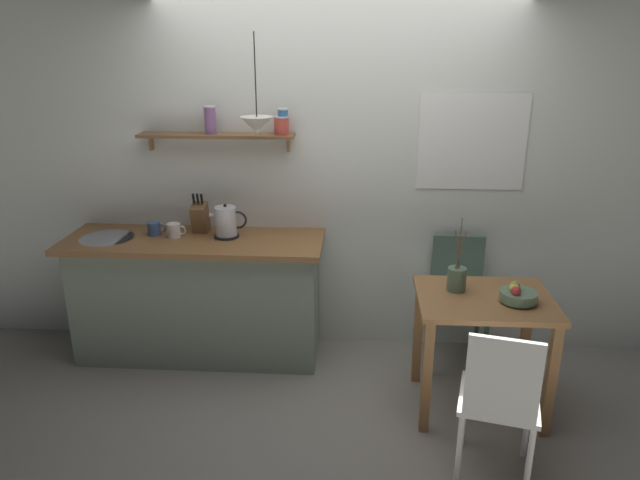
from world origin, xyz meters
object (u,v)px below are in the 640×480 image
object	(u,v)px
coffee_mug_by_sink	(154,229)
fruit_bowl	(518,295)
twig_vase	(457,278)
coffee_mug_spare	(174,230)
dining_table	(483,319)
dining_chair_near	(500,398)
electric_kettle	(226,222)
dining_chair_far	(457,294)
knife_block	(200,217)
pendant_lamp	(257,124)

from	to	relation	value
coffee_mug_by_sink	fruit_bowl	bearing A→B (deg)	-15.24
twig_vase	coffee_mug_spare	xyz separation A→B (m)	(-1.92, 0.46, 0.12)
dining_table	dining_chair_near	xyz separation A→B (m)	(-0.04, -0.68, -0.10)
dining_table	coffee_mug_spare	world-z (taller)	coffee_mug_spare
twig_vase	coffee_mug_by_sink	xyz separation A→B (m)	(-2.07, 0.50, 0.12)
dining_table	electric_kettle	size ratio (longest dim) A/B	3.08
dining_chair_far	twig_vase	xyz separation A→B (m)	(-0.11, -0.53, 0.34)
electric_kettle	knife_block	world-z (taller)	knife_block
dining_table	pendant_lamp	world-z (taller)	pendant_lamp
pendant_lamp	dining_table	bearing A→B (deg)	-17.80
fruit_bowl	dining_chair_far	bearing A→B (deg)	108.23
twig_vase	coffee_mug_by_sink	world-z (taller)	twig_vase
electric_kettle	coffee_mug_spare	world-z (taller)	electric_kettle
dining_chair_far	twig_vase	world-z (taller)	twig_vase
dining_table	coffee_mug_spare	distance (m)	2.18
twig_vase	coffee_mug_spare	bearing A→B (deg)	166.40
coffee_mug_by_sink	knife_block	bearing A→B (deg)	14.43
electric_kettle	pendant_lamp	bearing A→B (deg)	-23.68
dining_chair_near	coffee_mug_spare	xyz separation A→B (m)	(-2.04, 1.24, 0.46)
dining_chair_far	pendant_lamp	xyz separation A→B (m)	(-1.39, -0.16, 1.23)
coffee_mug_spare	pendant_lamp	xyz separation A→B (m)	(0.63, -0.09, 0.76)
fruit_bowl	pendant_lamp	distance (m)	1.93
knife_block	coffee_mug_spare	bearing A→B (deg)	-143.16
dining_chair_far	fruit_bowl	bearing A→B (deg)	-71.77
knife_block	pendant_lamp	size ratio (longest dim) A/B	0.48
knife_block	pendant_lamp	bearing A→B (deg)	-23.99
dining_table	dining_chair_near	world-z (taller)	dining_chair_near
dining_chair_far	coffee_mug_by_sink	bearing A→B (deg)	-179.25
twig_vase	knife_block	xyz separation A→B (m)	(-1.76, 0.58, 0.19)
dining_chair_far	fruit_bowl	world-z (taller)	dining_chair_far
coffee_mug_spare	pendant_lamp	bearing A→B (deg)	-8.28
dining_chair_near	pendant_lamp	bearing A→B (deg)	140.80
fruit_bowl	coffee_mug_by_sink	world-z (taller)	coffee_mug_by_sink
coffee_mug_spare	electric_kettle	bearing A→B (deg)	3.47
dining_table	pendant_lamp	xyz separation A→B (m)	(-1.45, 0.46, 1.11)
dining_chair_far	pendant_lamp	world-z (taller)	pendant_lamp
dining_table	electric_kettle	distance (m)	1.85
electric_kettle	twig_vase	bearing A→B (deg)	-17.48
electric_kettle	pendant_lamp	distance (m)	0.76
knife_block	pendant_lamp	distance (m)	0.87
knife_block	coffee_mug_spare	xyz separation A→B (m)	(-0.16, -0.12, -0.07)
fruit_bowl	pendant_lamp	size ratio (longest dim) A/B	0.35
dining_chair_far	knife_block	world-z (taller)	knife_block
dining_chair_near	fruit_bowl	bearing A→B (deg)	71.09
electric_kettle	pendant_lamp	size ratio (longest dim) A/B	0.43
knife_block	fruit_bowl	bearing A→B (deg)	-19.41
dining_chair_far	twig_vase	size ratio (longest dim) A/B	1.94
twig_vase	knife_block	world-z (taller)	twig_vase
knife_block	coffee_mug_by_sink	distance (m)	0.33
knife_block	pendant_lamp	xyz separation A→B (m)	(0.47, -0.21, 0.70)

